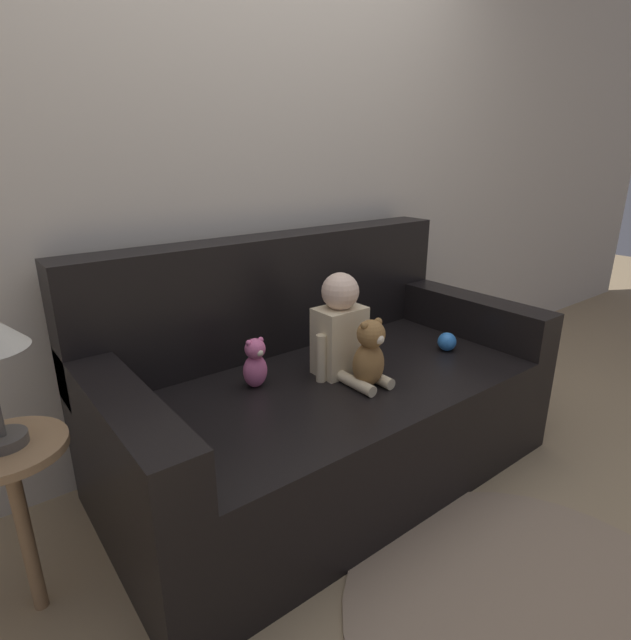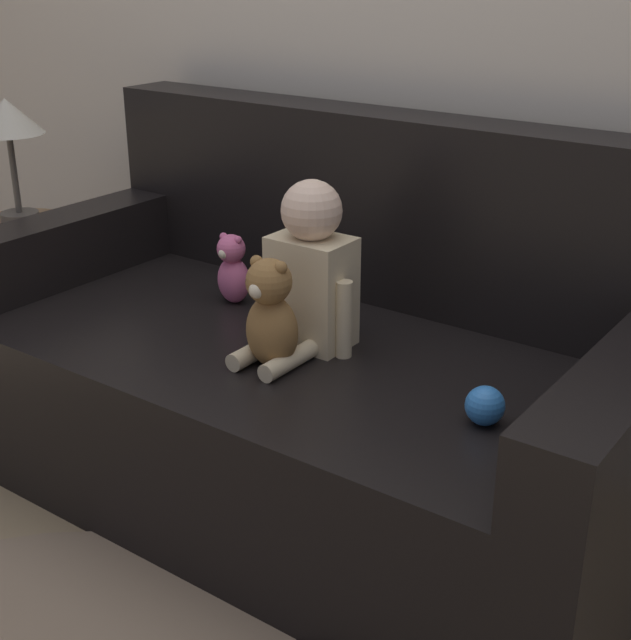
{
  "view_description": "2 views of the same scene",
  "coord_description": "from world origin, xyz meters",
  "px_view_note": "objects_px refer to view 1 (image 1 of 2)",
  "views": [
    {
      "loc": [
        -1.19,
        -1.42,
        1.32
      ],
      "look_at": [
        -0.1,
        -0.02,
        0.71
      ],
      "focal_mm": 28.0,
      "sensor_mm": 36.0,
      "label": 1
    },
    {
      "loc": [
        1.25,
        -1.66,
        1.37
      ],
      "look_at": [
        0.12,
        -0.1,
        0.57
      ],
      "focal_mm": 50.0,
      "sensor_mm": 36.0,
      "label": 2
    }
  ],
  "objects_px": {
    "person_baby": "(341,330)",
    "plush_toy_side": "(255,363)",
    "teddy_bear_brown": "(369,354)",
    "couch": "(321,396)",
    "toy_ball": "(447,342)"
  },
  "relations": [
    {
      "from": "person_baby",
      "to": "plush_toy_side",
      "type": "bearing_deg",
      "value": 163.0
    },
    {
      "from": "teddy_bear_brown",
      "to": "plush_toy_side",
      "type": "distance_m",
      "value": 0.43
    },
    {
      "from": "couch",
      "to": "toy_ball",
      "type": "relative_size",
      "value": 21.81
    },
    {
      "from": "person_baby",
      "to": "toy_ball",
      "type": "distance_m",
      "value": 0.57
    },
    {
      "from": "plush_toy_side",
      "to": "couch",
      "type": "bearing_deg",
      "value": -4.34
    },
    {
      "from": "couch",
      "to": "plush_toy_side",
      "type": "relative_size",
      "value": 9.18
    },
    {
      "from": "person_baby",
      "to": "plush_toy_side",
      "type": "height_order",
      "value": "person_baby"
    },
    {
      "from": "plush_toy_side",
      "to": "person_baby",
      "type": "bearing_deg",
      "value": -17.0
    },
    {
      "from": "person_baby",
      "to": "teddy_bear_brown",
      "type": "xyz_separation_m",
      "value": [
        0.01,
        -0.16,
        -0.05
      ]
    },
    {
      "from": "teddy_bear_brown",
      "to": "couch",
      "type": "bearing_deg",
      "value": 100.31
    },
    {
      "from": "couch",
      "to": "person_baby",
      "type": "height_order",
      "value": "couch"
    },
    {
      "from": "person_baby",
      "to": "teddy_bear_brown",
      "type": "distance_m",
      "value": 0.17
    },
    {
      "from": "person_baby",
      "to": "toy_ball",
      "type": "bearing_deg",
      "value": -12.04
    },
    {
      "from": "person_baby",
      "to": "teddy_bear_brown",
      "type": "bearing_deg",
      "value": -88.04
    },
    {
      "from": "teddy_bear_brown",
      "to": "plush_toy_side",
      "type": "bearing_deg",
      "value": 142.83
    }
  ]
}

